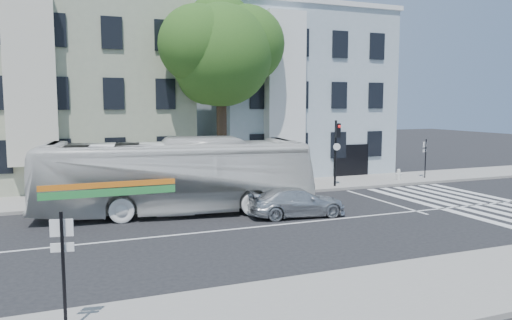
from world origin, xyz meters
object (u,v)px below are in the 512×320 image
bus (176,176)px  traffic_signal (336,145)px  fire_hydrant (399,174)px  near_sign_pole (63,256)px  sedan (297,202)px

bus → traffic_signal: traffic_signal is taller
bus → fire_hydrant: bus is taller
near_sign_pole → sedan: bearing=52.2°
bus → traffic_signal: bearing=-65.2°
bus → near_sign_pole: bearing=164.4°
bus → traffic_signal: 10.40m
traffic_signal → bus: bearing=-145.0°
fire_hydrant → traffic_signal: bearing=-171.5°
bus → near_sign_pole: size_ratio=4.73×
traffic_signal → fire_hydrant: size_ratio=5.75×
fire_hydrant → sedan: bearing=-148.8°
traffic_signal → near_sign_pole: (-14.78, -13.85, -0.77)m
traffic_signal → sedan: bearing=-115.4°
sedan → near_sign_pole: bearing=137.5°
bus → traffic_signal: size_ratio=3.08×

